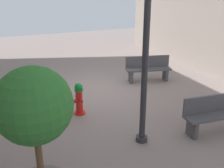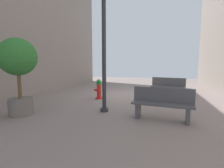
# 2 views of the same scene
# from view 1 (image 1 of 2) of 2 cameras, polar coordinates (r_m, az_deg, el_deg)

# --- Properties ---
(ground_plane) EXTENTS (23.40, 23.40, 0.00)m
(ground_plane) POSITION_cam_1_polar(r_m,az_deg,el_deg) (9.53, -3.01, -1.30)
(ground_plane) COLOR gray
(fire_hydrant) EXTENTS (0.40, 0.42, 0.94)m
(fire_hydrant) POSITION_cam_1_polar(r_m,az_deg,el_deg) (7.74, -6.99, -3.03)
(fire_hydrant) COLOR red
(fire_hydrant) RESTS_ON ground_plane
(bench_near) EXTENTS (1.75, 0.82, 0.95)m
(bench_near) POSITION_cam_1_polar(r_m,az_deg,el_deg) (10.37, 7.59, 3.30)
(bench_near) COLOR #4C4C51
(bench_near) RESTS_ON ground_plane
(bench_far) EXTENTS (1.80, 0.62, 0.95)m
(bench_far) POSITION_cam_1_polar(r_m,az_deg,el_deg) (7.27, 21.13, -5.75)
(bench_far) COLOR #4C4C51
(bench_far) RESTS_ON ground_plane
(planter_tree) EXTENTS (1.18, 1.18, 2.47)m
(planter_tree) POSITION_cam_1_polar(r_m,az_deg,el_deg) (4.23, -15.86, -7.48)
(planter_tree) COLOR slate
(planter_tree) RESTS_ON ground_plane
(street_lamp) EXTENTS (0.36, 0.36, 4.09)m
(street_lamp) POSITION_cam_1_polar(r_m,az_deg,el_deg) (5.73, 7.23, 10.10)
(street_lamp) COLOR #2D2D33
(street_lamp) RESTS_ON ground_plane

